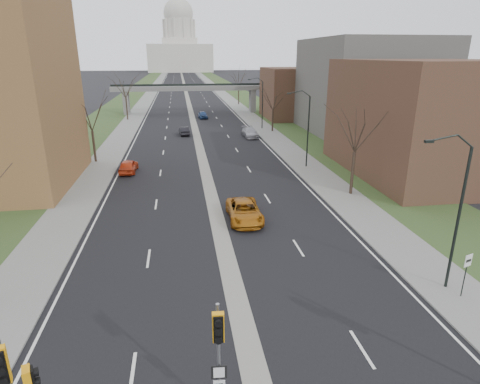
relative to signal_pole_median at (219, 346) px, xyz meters
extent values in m
cube|color=black|center=(1.65, 150.84, -3.34)|extent=(20.00, 600.00, 0.01)
cube|color=gray|center=(1.65, 150.84, -3.34)|extent=(1.20, 600.00, 0.02)
cube|color=gray|center=(13.65, 150.84, -3.28)|extent=(4.00, 600.00, 0.12)
cube|color=gray|center=(-10.35, 150.84, -3.28)|extent=(4.00, 600.00, 0.12)
cube|color=#2D4620|center=(19.65, 150.84, -3.29)|extent=(8.00, 600.00, 0.10)
cube|color=#2D4620|center=(-16.35, 150.84, -3.29)|extent=(8.00, 600.00, 0.10)
cube|color=brown|center=(25.65, 28.84, 2.66)|extent=(16.00, 20.00, 12.00)
cube|color=#5E5C56|center=(29.65, 52.84, 4.16)|extent=(18.00, 22.00, 15.00)
cube|color=brown|center=(23.65, 70.84, 1.66)|extent=(14.00, 14.00, 10.00)
cube|color=slate|center=(-12.35, 80.84, -0.84)|extent=(1.20, 2.50, 5.00)
cube|color=slate|center=(15.65, 80.84, -0.84)|extent=(1.20, 2.50, 5.00)
cube|color=slate|center=(1.65, 80.84, 2.16)|extent=(34.00, 3.00, 1.00)
cube|color=black|center=(1.65, 80.84, 2.86)|extent=(34.00, 0.15, 0.50)
cube|color=silver|center=(1.65, 320.84, 6.66)|extent=(48.00, 42.00, 20.00)
cube|color=silver|center=(1.65, 320.84, 18.66)|extent=(26.00, 26.00, 5.00)
cylinder|color=silver|center=(1.65, 320.84, 27.66)|extent=(22.00, 22.00, 14.00)
sphere|color=silver|center=(1.65, 320.84, 38.66)|extent=(22.00, 22.00, 22.00)
cylinder|color=black|center=(13.45, 6.84, 0.78)|extent=(0.16, 0.16, 8.00)
cube|color=black|center=(11.15, 6.84, 5.13)|extent=(0.45, 0.18, 0.14)
cylinder|color=black|center=(13.45, 32.84, 0.78)|extent=(0.16, 0.16, 8.00)
cube|color=black|center=(11.15, 32.84, 5.13)|extent=(0.45, 0.18, 0.14)
cylinder|color=black|center=(13.45, 58.84, 0.78)|extent=(0.16, 0.16, 8.00)
cube|color=black|center=(11.15, 58.84, 5.13)|extent=(0.45, 0.18, 0.14)
cylinder|color=#382B21|center=(-11.35, 38.84, -1.35)|extent=(0.28, 0.28, 3.75)
cylinder|color=#382B21|center=(-11.35, 72.84, -1.10)|extent=(0.28, 0.28, 4.25)
cylinder|color=#382B21|center=(14.65, 22.84, -1.22)|extent=(0.28, 0.28, 4.00)
cylinder|color=#382B21|center=(14.65, 55.84, -1.47)|extent=(0.28, 0.28, 3.50)
cylinder|color=#382B21|center=(14.65, 95.84, -1.10)|extent=(0.28, 0.28, 4.25)
cube|color=orange|center=(-6.07, -1.22, 1.12)|extent=(0.54, 0.52, 1.17)
cube|color=orange|center=(-5.76, -0.58, -0.20)|extent=(0.52, 0.54, 1.17)
cylinder|color=gray|center=(0.02, 0.27, -0.94)|extent=(0.13, 0.13, 4.80)
cube|color=orange|center=(-0.01, -0.19, 0.90)|extent=(0.41, 0.39, 1.06)
cube|color=black|center=(0.02, 0.27, -1.22)|extent=(0.55, 0.07, 0.55)
cube|color=silver|center=(0.02, 0.27, -1.73)|extent=(0.42, 0.06, 0.28)
cylinder|color=black|center=(13.67, 5.84, -2.14)|extent=(0.06, 0.06, 2.17)
cube|color=silver|center=(13.67, 5.84, -1.05)|extent=(0.52, 0.20, 0.69)
imported|color=red|center=(-6.85, 33.69, -2.60)|extent=(1.96, 4.42, 1.48)
imported|color=black|center=(-0.35, 55.16, -2.67)|extent=(1.81, 4.21, 1.35)
imported|color=#A75F11|center=(3.79, 18.27, -2.59)|extent=(2.55, 5.46, 1.51)
imported|color=#9E9EA5|center=(10.05, 51.70, -2.60)|extent=(2.32, 5.19, 1.48)
imported|color=navy|center=(3.82, 72.92, -2.62)|extent=(1.94, 4.30, 1.43)
camera|label=1|loc=(-0.90, -10.86, 9.13)|focal=30.00mm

